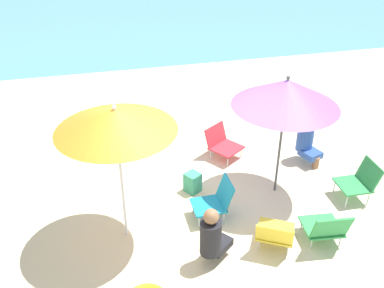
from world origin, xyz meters
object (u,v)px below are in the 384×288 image
Objects in this scene: beach_chair_d at (216,200)px; beach_chair_e at (326,227)px; beach_chair_b at (360,180)px; umbrella_orange at (115,120)px; beach_chair_c at (222,143)px; person_b at (213,236)px; person_a at (307,140)px; beach_bag at (193,182)px; beach_chair_a at (275,233)px; umbrella_purple at (286,93)px.

beach_chair_d is 1.65m from beach_chair_e.
beach_chair_b is at bearing -44.99° from beach_chair_e.
umbrella_orange reaches higher than beach_chair_c.
beach_chair_e is 0.72× the size of person_b.
umbrella_orange is at bearing -83.76° from beach_chair_c.
person_b is (1.09, -0.83, -1.47)m from umbrella_orange.
beach_bag is (-2.28, -0.43, -0.26)m from person_a.
beach_chair_a is at bearing 24.52° from beach_chair_b.
beach_chair_a is (2.02, -0.78, -1.66)m from umbrella_orange.
person_b is (-1.49, -1.32, -1.35)m from umbrella_purple.
person_a is (1.48, -0.52, 0.14)m from beach_chair_c.
beach_chair_d is 0.73× the size of person_a.
beach_chair_a is at bearing -21.10° from umbrella_orange.
person_a reaches higher than beach_chair_c.
beach_chair_e is (0.17, -1.36, -1.50)m from umbrella_purple.
person_b reaches higher than beach_chair_b.
person_a is (0.73, 2.10, 0.14)m from beach_chair_e.
beach_chair_c is (2.01, 1.75, -1.62)m from umbrella_orange.
umbrella_orange reaches higher than person_b.
beach_bag is (-2.61, 0.82, -0.17)m from beach_chair_b.
beach_chair_b is 2.53m from beach_chair_c.
beach_chair_d is (-0.62, -1.69, 0.04)m from beach_chair_c.
beach_chair_a is 1.78m from beach_bag.
person_b reaches higher than beach_chair_e.
beach_bag is (-0.19, 0.74, -0.16)m from beach_chair_d.
person_a reaches higher than beach_chair_d.
beach_chair_a is 0.95m from person_b.
beach_chair_c is 1.17× the size of beach_chair_e.
beach_chair_d reaches higher than beach_bag.
beach_chair_a is 0.82× the size of person_b.
person_a is at bearing -6.61° from beach_chair_a.
beach_chair_d is at bearing 2.44° from umbrella_orange.
umbrella_orange is at bearing 98.43° from beach_chair_a.
beach_bag is (0.12, 1.63, -0.28)m from person_b.
beach_chair_b reaches higher than beach_bag.
beach_chair_d is at bearing -79.66° from person_a.
umbrella_purple is 0.98× the size of umbrella_orange.
person_a reaches higher than beach_bag.
umbrella_purple is at bearing 5.70° from beach_chair_a.
beach_chair_c is 1.80m from beach_chair_d.
umbrella_purple is at bearing -20.68° from beach_chair_b.
umbrella_orange is 2.01m from person_b.
umbrella_purple is 2.23× the size of person_b.
beach_chair_a is 0.98× the size of beach_chair_c.
person_a is at bearing -151.19° from beach_chair_d.
umbrella_orange reaches higher than beach_chair_b.
beach_chair_e is at bearing 40.29° from beach_chair_b.
person_a is 2.58× the size of beach_bag.
person_b is 1.66m from beach_bag.
umbrella_orange reaches higher than person_a.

